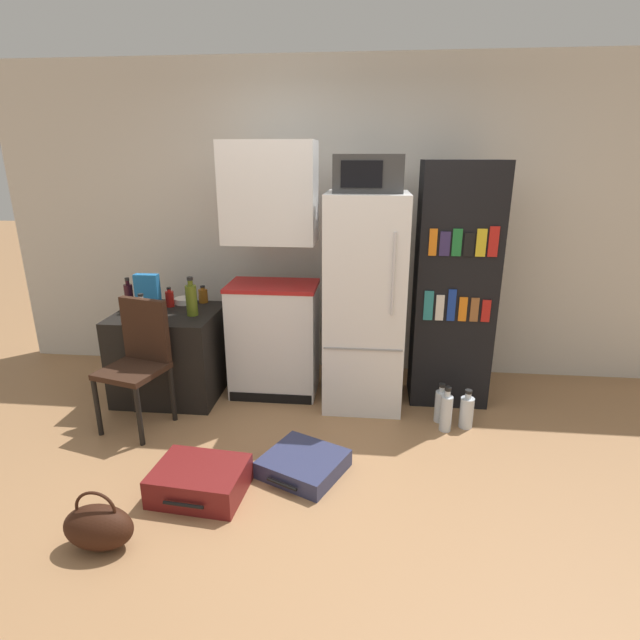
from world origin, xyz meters
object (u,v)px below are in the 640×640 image
kitchen_hutch (272,283)px  bottle_wine_dark (129,296)px  side_table (171,353)px  suitcase_small_flat (200,481)px  bottle_clear_short (142,310)px  water_bottle_front (441,405)px  cereal_box (148,293)px  bottle_olive_oil (191,299)px  bowl (184,301)px  chair (139,354)px  water_bottle_back (467,412)px  microwave (368,173)px  water_bottle_middle (446,412)px  bookshelf (454,287)px  bottle_ketchup_red (170,298)px  bottle_amber_beer (203,295)px  suitcase_large_flat (304,464)px  refrigerator (365,303)px  handbag (99,527)px

kitchen_hutch → bottle_wine_dark: kitchen_hutch is taller
side_table → suitcase_small_flat: bearing=-62.6°
bottle_clear_short → water_bottle_front: size_ratio=0.70×
cereal_box → side_table: bearing=-6.8°
cereal_box → bottle_olive_oil: bearing=-11.0°
bottle_clear_short → cereal_box: size_ratio=0.72×
bowl → chair: bearing=-96.0°
bottle_olive_oil → water_bottle_back: (2.10, -0.26, -0.71)m
microwave → bottle_clear_short: bearing=-170.0°
bowl → bottle_olive_oil: bearing=-59.7°
microwave → water_bottle_middle: 1.80m
bookshelf → chair: 2.40m
bottle_wine_dark → bottle_olive_oil: bearing=-12.1°
suitcase_small_flat → bookshelf: bearing=46.6°
bottle_wine_dark → water_bottle_middle: bearing=-10.0°
side_table → bowl: bearing=78.4°
bottle_wine_dark → water_bottle_front: bearing=-7.2°
water_bottle_front → bottle_ketchup_red: bearing=169.6°
suitcase_small_flat → bottle_amber_beer: bearing=111.1°
kitchen_hutch → cereal_box: (-0.99, -0.11, -0.08)m
bottle_ketchup_red → bowl: (0.08, 0.10, -0.05)m
microwave → water_bottle_middle: size_ratio=1.40×
bowl → water_bottle_middle: size_ratio=0.49×
bowl → cereal_box: (-0.20, -0.24, 0.13)m
suitcase_large_flat → bowl: bearing=158.3°
microwave → side_table: bearing=-178.4°
bottle_ketchup_red → side_table: bearing=-78.4°
bottle_amber_beer → cereal_box: 0.46m
bottle_clear_short → water_bottle_back: bearing=-1.7°
refrigerator → bowl: 1.54m
kitchen_hutch → water_bottle_back: 1.76m
bowl → suitcase_small_flat: bowl is taller
bowl → water_bottle_back: bearing=-14.1°
microwave → bookshelf: (0.68, 0.12, -0.84)m
bottle_ketchup_red → bowl: bottle_ketchup_red is taller
kitchen_hutch → refrigerator: 0.75m
side_table → bottle_ketchup_red: bottle_ketchup_red is taller
bottle_olive_oil → handbag: bottle_olive_oil is taller
kitchen_hutch → handbag: 2.10m
bottle_clear_short → cereal_box: (-0.07, 0.27, 0.06)m
side_table → refrigerator: (1.57, 0.04, 0.47)m
bottle_clear_short → bowl: 0.52m
suitcase_large_flat → water_bottle_middle: bearing=57.2°
bottle_amber_beer → bottle_olive_oil: size_ratio=0.48×
microwave → bottle_olive_oil: (-1.34, -0.10, -0.94)m
side_table → kitchen_hutch: size_ratio=0.40×
bottle_olive_oil → water_bottle_front: bottle_olive_oil is taller
side_table → microwave: size_ratio=1.66×
microwave → bottle_amber_beer: microwave is taller
bowl → handbag: bearing=-83.2°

